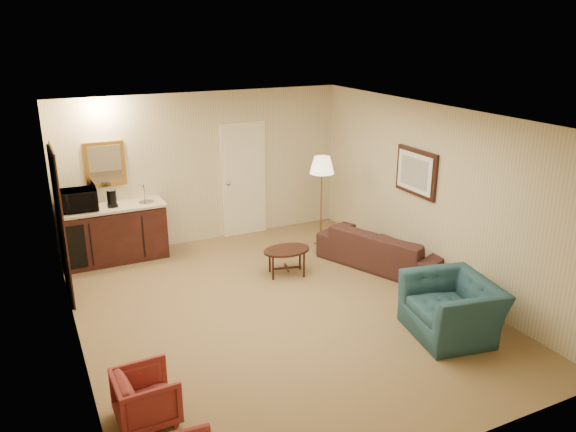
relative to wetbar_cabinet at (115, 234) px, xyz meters
name	(u,v)px	position (x,y,z in m)	size (l,w,h in m)	color
ground	(279,311)	(1.65, -2.72, -0.46)	(6.00, 6.00, 0.00)	olive
room_walls	(248,175)	(1.55, -1.95, 1.26)	(5.02, 6.01, 2.61)	beige
wetbar_cabinet	(115,234)	(0.00, 0.00, 0.00)	(1.64, 0.58, 0.92)	#381512
sofa	(384,242)	(3.76, -2.10, -0.06)	(2.07, 0.60, 0.81)	black
teal_armchair	(453,299)	(3.32, -4.17, 0.01)	(1.09, 0.70, 0.95)	#1E404D
rose_chair_near	(146,395)	(-0.42, -4.16, -0.17)	(0.56, 0.53, 0.58)	#9A3732
coffee_table	(287,262)	(2.25, -1.72, -0.25)	(0.73, 0.49, 0.42)	black
floor_lamp	(321,201)	(3.35, -0.81, 0.32)	(0.41, 0.41, 1.56)	#AD7F39
waste_bin	(157,245)	(0.65, -0.07, -0.29)	(0.27, 0.27, 0.33)	black
microwave	(77,198)	(-0.50, 0.02, 0.66)	(0.60, 0.33, 0.40)	black
coffee_maker	(112,199)	(0.01, -0.03, 0.60)	(0.15, 0.15, 0.28)	black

